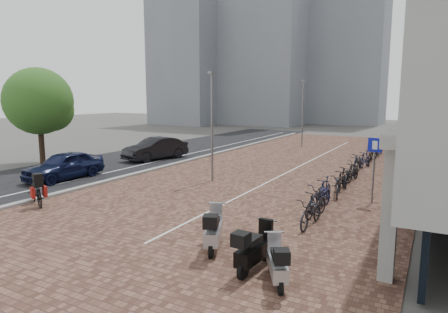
# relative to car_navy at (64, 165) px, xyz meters

# --- Properties ---
(ground) EXTENTS (140.00, 140.00, 0.00)m
(ground) POSITION_rel_car_navy_xyz_m (7.72, -2.26, -0.75)
(ground) COLOR #474442
(ground) RESTS_ON ground
(plaza_brick) EXTENTS (14.50, 42.00, 0.04)m
(plaza_brick) POSITION_rel_car_navy_xyz_m (9.72, 9.74, -0.74)
(plaza_brick) COLOR brown
(plaza_brick) RESTS_ON ground
(street_asphalt) EXTENTS (8.00, 50.00, 0.03)m
(street_asphalt) POSITION_rel_car_navy_xyz_m (-1.28, 9.74, -0.74)
(street_asphalt) COLOR black
(street_asphalt) RESTS_ON ground
(curb) EXTENTS (0.35, 42.00, 0.14)m
(curb) POSITION_rel_car_navy_xyz_m (2.62, 9.74, -0.68)
(curb) COLOR gray
(curb) RESTS_ON ground
(lane_line) EXTENTS (0.12, 44.00, 0.00)m
(lane_line) POSITION_rel_car_navy_xyz_m (0.72, 9.74, -0.73)
(lane_line) COLOR white
(lane_line) RESTS_ON street_asphalt
(parking_line) EXTENTS (0.10, 30.00, 0.00)m
(parking_line) POSITION_rel_car_navy_xyz_m (9.92, 9.74, -0.71)
(parking_line) COLOR white
(parking_line) RESTS_ON plaza_brick
(bg_towers) EXTENTS (33.00, 23.00, 32.00)m
(bg_towers) POSITION_rel_car_navy_xyz_m (-6.62, 46.68, 13.22)
(bg_towers) COLOR gray
(bg_towers) RESTS_ON ground
(car_navy) EXTENTS (1.89, 4.43, 1.50)m
(car_navy) POSITION_rel_car_navy_xyz_m (0.00, 0.00, 0.00)
(car_navy) COLOR #0E1434
(car_navy) RESTS_ON ground
(car_dark) EXTENTS (2.76, 4.99, 1.56)m
(car_dark) POSITION_rel_car_navy_xyz_m (0.10, 7.62, 0.03)
(car_dark) COLOR black
(car_dark) RESTS_ON ground
(hero_bike) EXTENTS (2.04, 1.33, 1.40)m
(hero_bike) POSITION_rel_car_navy_xyz_m (3.22, -4.01, -0.13)
(hero_bike) COLOR black
(hero_bike) RESTS_ON ground
(scooter_front) EXTENTS (1.21, 1.64, 1.10)m
(scooter_front) POSITION_rel_car_navy_xyz_m (14.27, -5.63, -0.20)
(scooter_front) COLOR #B2B3B8
(scooter_front) RESTS_ON ground
(scooter_mid) EXTENTS (0.67, 1.80, 1.21)m
(scooter_mid) POSITION_rel_car_navy_xyz_m (13.52, -5.24, -0.14)
(scooter_mid) COLOR black
(scooter_mid) RESTS_ON ground
(scooter_back) EXTENTS (1.25, 1.90, 1.25)m
(scooter_back) POSITION_rel_car_navy_xyz_m (11.92, -4.56, -0.12)
(scooter_back) COLOR #B1B2B7
(scooter_back) RESTS_ON ground
(parking_sign) EXTENTS (0.57, 0.16, 2.74)m
(parking_sign) POSITION_rel_car_navy_xyz_m (15.22, 2.79, 1.12)
(parking_sign) COLOR slate
(parking_sign) RESTS_ON ground
(lamp_near) EXTENTS (0.12, 0.12, 5.58)m
(lamp_near) POSITION_rel_car_navy_xyz_m (7.22, 3.36, 2.04)
(lamp_near) COLOR gray
(lamp_near) RESTS_ON ground
(lamp_far) EXTENTS (0.12, 0.12, 5.74)m
(lamp_far) POSITION_rel_car_navy_xyz_m (7.09, 19.12, 2.12)
(lamp_far) COLOR slate
(lamp_far) RESTS_ON ground
(street_tree) EXTENTS (4.31, 4.31, 6.26)m
(street_tree) POSITION_rel_car_navy_xyz_m (-5.18, 2.69, 3.23)
(street_tree) COLOR #382619
(street_tree) RESTS_ON ground
(bike_row) EXTENTS (1.19, 21.43, 1.05)m
(bike_row) POSITION_rel_car_navy_xyz_m (13.62, 8.39, -0.23)
(bike_row) COLOR black
(bike_row) RESTS_ON ground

